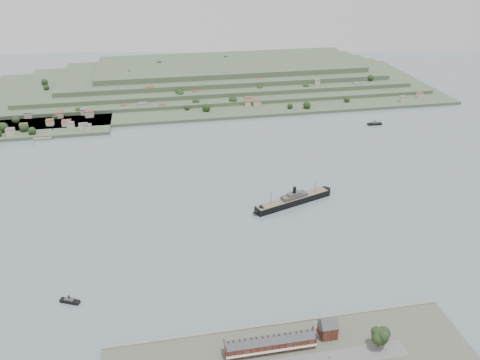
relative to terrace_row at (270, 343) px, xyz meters
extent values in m
plane|color=slate|center=(10.00, 168.02, -6.84)|extent=(1400.00, 1400.00, 0.00)
cube|color=gray|center=(10.00, 19.02, -5.54)|extent=(220.00, 2.00, 2.60)
cube|color=#472019|center=(0.00, 0.02, -1.34)|extent=(55.00, 8.00, 7.00)
cube|color=#3C3F45|center=(0.00, 0.02, 2.16)|extent=(55.60, 8.15, 8.15)
cube|color=beige|center=(0.00, -4.78, -1.84)|extent=(55.00, 1.60, 0.25)
cube|color=#472019|center=(-27.50, 0.02, 3.16)|extent=(0.50, 8.40, 3.00)
cube|color=#472019|center=(27.50, 0.02, 3.16)|extent=(0.50, 8.40, 3.00)
cube|color=black|center=(-22.00, 0.02, 4.56)|extent=(0.90, 1.40, 3.20)
cube|color=black|center=(-16.50, 0.02, 4.56)|extent=(0.90, 1.40, 3.20)
cube|color=black|center=(-2.75, 0.02, 4.56)|extent=(0.90, 1.40, 3.20)
cube|color=black|center=(2.75, 0.02, 4.56)|extent=(0.90, 1.40, 3.20)
cube|color=black|center=(16.50, 0.02, 4.56)|extent=(0.90, 1.40, 3.20)
cube|color=black|center=(22.00, 0.02, 4.56)|extent=(0.90, 1.40, 3.20)
cube|color=#472019|center=(37.50, 4.02, -0.34)|extent=(10.00, 10.00, 9.00)
cube|color=#3C3F45|center=(37.50, 4.02, 4.16)|extent=(10.40, 10.18, 10.18)
cube|color=#3A5136|center=(10.00, 528.02, -4.84)|extent=(760.00, 260.00, 4.00)
cube|color=#3A5136|center=(30.00, 553.02, -0.34)|extent=(680.00, 220.00, 5.00)
cube|color=#3A5136|center=(45.00, 568.02, 5.16)|extent=(600.00, 200.00, 6.00)
cube|color=#3A5136|center=(60.00, 583.02, 11.66)|extent=(520.00, 180.00, 7.00)
cube|color=#3A5136|center=(75.00, 598.02, 19.16)|extent=(440.00, 160.00, 8.00)
cube|color=#3A5136|center=(-190.00, 418.02, -4.84)|extent=(150.00, 90.00, 4.00)
cube|color=gray|center=(-195.00, 376.02, -5.44)|extent=(22.00, 14.00, 2.80)
cube|color=black|center=(62.43, 165.71, -3.85)|extent=(76.11, 34.40, 5.98)
cone|color=black|center=(26.02, 153.36, -3.85)|extent=(13.00, 13.00, 10.25)
cylinder|color=black|center=(98.84, 178.05, -3.85)|extent=(10.25, 10.25, 5.98)
cube|color=brown|center=(62.43, 165.71, -0.60)|extent=(74.22, 33.04, 0.51)
cube|color=#42403D|center=(64.05, 166.26, 1.27)|extent=(26.74, 15.51, 3.42)
cube|color=#42403D|center=(64.05, 166.26, 3.58)|extent=(14.87, 10.05, 2.14)
cylinder|color=black|center=(64.05, 166.26, 6.83)|extent=(3.08, 3.08, 7.69)
cylinder|color=#482F21|center=(39.77, 158.02, 5.12)|extent=(0.43, 0.43, 13.67)
cylinder|color=#482F21|center=(86.70, 173.94, 4.27)|extent=(0.43, 0.43, 11.96)
cube|color=black|center=(-124.41, 66.42, -5.72)|extent=(14.32, 9.07, 2.24)
cube|color=#42403D|center=(-124.41, 66.42, -4.04)|extent=(6.97, 5.28, 1.68)
cylinder|color=black|center=(-124.41, 66.42, -2.17)|extent=(0.93, 0.93, 3.27)
cube|color=black|center=(-186.00, 393.02, -5.68)|extent=(18.00, 7.64, 2.32)
cube|color=#42403D|center=(-186.00, 393.02, -3.94)|extent=(8.38, 5.11, 1.74)
cylinder|color=black|center=(-186.00, 393.02, -2.00)|extent=(0.97, 0.97, 3.39)
cube|color=black|center=(227.72, 343.81, -5.58)|extent=(18.98, 5.75, 2.51)
cube|color=#42403D|center=(227.72, 343.81, -3.70)|extent=(8.59, 4.42, 1.88)
cylinder|color=black|center=(227.72, 343.81, -1.61)|extent=(1.05, 1.05, 3.66)
cylinder|color=#482F21|center=(64.84, -10.14, -2.00)|extent=(1.37, 1.37, 5.69)
sphere|color=black|center=(64.84, -10.14, 3.12)|extent=(10.24, 10.24, 10.24)
sphere|color=black|center=(67.69, -9.00, 4.26)|extent=(7.96, 7.96, 7.96)
sphere|color=black|center=(62.57, -11.85, 3.69)|extent=(7.28, 7.28, 7.28)
sphere|color=black|center=(65.41, -12.64, 5.97)|extent=(6.83, 6.83, 6.83)
camera|label=1|loc=(-55.33, -194.94, 216.09)|focal=35.00mm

